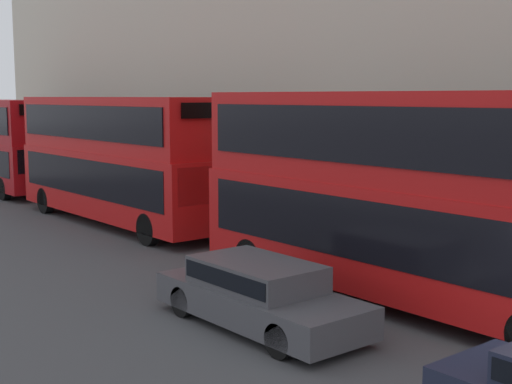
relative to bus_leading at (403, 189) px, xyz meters
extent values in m
cube|color=red|center=(0.00, 0.01, -1.04)|extent=(2.55, 10.81, 2.30)
cube|color=red|center=(0.00, 0.01, 1.09)|extent=(2.50, 10.60, 1.97)
cube|color=black|center=(0.00, 0.01, -0.76)|extent=(2.59, 9.95, 1.29)
cube|color=black|center=(0.00, 0.01, 1.19)|extent=(2.59, 9.95, 1.18)
cylinder|color=black|center=(-1.12, 3.81, -2.04)|extent=(0.30, 1.00, 1.00)
cylinder|color=black|center=(1.13, 3.81, -2.04)|extent=(0.30, 1.00, 1.00)
cube|color=red|center=(0.00, 12.72, -1.06)|extent=(2.55, 10.98, 2.25)
cube|color=red|center=(0.00, 12.72, 1.01)|extent=(2.50, 10.76, 1.89)
cube|color=black|center=(0.00, 12.72, -0.79)|extent=(2.59, 10.10, 1.26)
cube|color=black|center=(0.00, 12.72, 1.10)|extent=(2.59, 10.10, 1.13)
cube|color=black|center=(0.00, 7.26, -0.61)|extent=(2.17, 0.06, 1.12)
cube|color=black|center=(0.00, 7.26, 1.57)|extent=(1.78, 0.06, 0.45)
cylinder|color=black|center=(-1.12, 8.83, -2.04)|extent=(0.30, 1.00, 1.00)
cylinder|color=black|center=(1.13, 8.83, -2.04)|extent=(0.30, 1.00, 1.00)
cylinder|color=black|center=(-1.12, 16.61, -2.04)|extent=(0.30, 1.00, 1.00)
cylinder|color=black|center=(1.13, 16.61, -2.04)|extent=(0.30, 1.00, 1.00)
cube|color=black|center=(0.00, 19.53, -0.76)|extent=(2.17, 0.06, 1.02)
cube|color=black|center=(0.00, 19.53, 1.42)|extent=(1.78, 0.06, 0.47)
cylinder|color=black|center=(-1.12, 21.10, -2.04)|extent=(0.30, 1.00, 1.00)
cylinder|color=black|center=(1.13, 21.10, -2.04)|extent=(0.30, 1.00, 1.00)
cube|color=#47474C|center=(-3.40, 0.71, -2.05)|extent=(1.82, 4.77, 0.61)
cube|color=#47474C|center=(-3.40, 0.82, -1.49)|extent=(1.60, 2.63, 0.52)
cube|color=black|center=(-3.40, 0.82, -1.46)|extent=(1.64, 2.49, 0.33)
cylinder|color=black|center=(-4.20, -0.82, -2.22)|extent=(0.22, 0.64, 0.64)
cylinder|color=black|center=(-2.60, -0.82, -2.22)|extent=(0.22, 0.64, 0.64)
cylinder|color=black|center=(-4.20, 2.23, -2.22)|extent=(0.22, 0.64, 0.64)
cylinder|color=black|center=(-2.60, 2.23, -2.22)|extent=(0.22, 0.64, 0.64)
camera|label=1|loc=(-12.01, -9.77, 1.98)|focal=50.00mm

